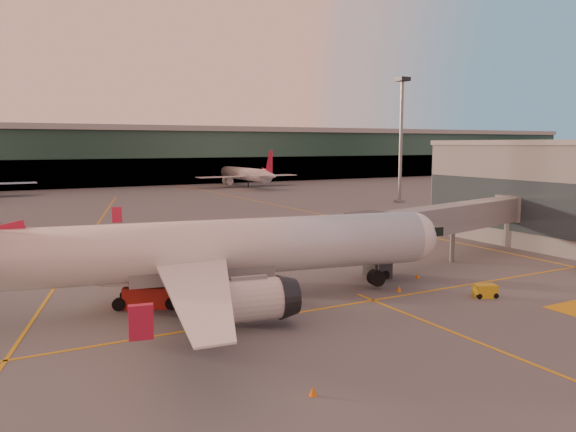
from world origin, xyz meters
TOP-DOWN VIEW (x-y plane):
  - ground at (0.00, 0.00)m, footprint 600.00×600.00m
  - taxi_markings at (-7.32, 44.49)m, footprint 100.12×173.00m
  - terminal at (0.00, 141.79)m, footprint 400.00×20.00m
  - gate_building at (41.93, 17.93)m, footprint 18.40×22.40m
  - mast_east_near at (55.00, 62.00)m, footprint 2.40×2.40m
  - main_airplane at (-7.36, 10.34)m, footprint 41.43×37.59m
  - jet_bridge at (22.59, 13.30)m, footprint 29.55×9.94m
  - catering_truck at (-10.97, 12.18)m, footprint 6.71×4.98m
  - gpu_cart at (13.41, 1.47)m, footprint 2.03×1.62m
  - cone_nose at (13.01, 8.97)m, footprint 0.40×0.40m
  - cone_wing_right at (-7.75, -7.06)m, footprint 0.39×0.39m
  - cone_wing_left at (-7.56, 28.09)m, footprint 0.49×0.49m
  - cone_fwd at (8.54, 6.12)m, footprint 0.39×0.39m

SIDE VIEW (x-z plane):
  - ground at x=0.00m, z-range 0.00..0.00m
  - taxi_markings at x=-7.32m, z-range 0.00..0.01m
  - cone_fwd at x=8.54m, z-range -0.01..0.48m
  - cone_wing_right at x=-7.75m, z-range -0.01..0.49m
  - cone_nose at x=13.01m, z-range -0.01..0.49m
  - cone_wing_left at x=-7.56m, z-range -0.01..0.61m
  - gpu_cart at x=13.41m, z-range -0.01..1.02m
  - catering_truck at x=-10.97m, z-range 0.33..5.11m
  - main_airplane at x=-7.36m, z-range -2.20..10.36m
  - jet_bridge at x=22.59m, z-range 1.25..7.36m
  - gate_building at x=41.93m, z-range -0.01..12.59m
  - terminal at x=0.00m, z-range -0.04..17.56m
  - mast_east_near at x=55.00m, z-range 2.06..27.66m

